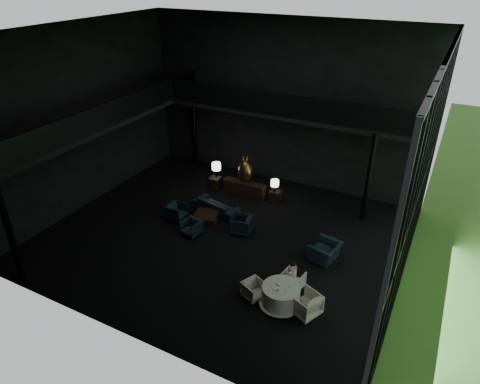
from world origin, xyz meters
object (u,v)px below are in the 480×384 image
at_px(dining_chair_north, 293,280).
at_px(dining_chair_east, 306,302).
at_px(window_armchair, 325,248).
at_px(child, 292,269).
at_px(sofa, 217,204).
at_px(table_lamp_right, 275,184).
at_px(side_table_left, 215,183).
at_px(lounge_armchair_west, 177,211).
at_px(lounge_armchair_south, 191,227).
at_px(bronze_urn, 245,170).
at_px(table_lamp_left, 216,167).
at_px(console, 244,188).
at_px(side_table_right, 275,196).
at_px(dining_table, 281,297).
at_px(dining_chair_west, 254,290).
at_px(coffee_table, 206,218).
at_px(lounge_armchair_east, 241,223).

xyz_separation_m(dining_chair_north, dining_chair_east, (0.81, -0.98, 0.14)).
distance_m(window_armchair, child, 2.13).
xyz_separation_m(sofa, dining_chair_north, (4.90, -3.18, -0.13)).
bearing_deg(dining_chair_north, sofa, -24.59).
bearing_deg(dining_chair_east, table_lamp_right, -124.78).
relative_size(side_table_left, lounge_armchair_west, 0.72).
height_order(lounge_armchair_south, dining_chair_east, dining_chair_east).
relative_size(bronze_urn, table_lamp_left, 1.82).
distance_m(table_lamp_right, lounge_armchair_west, 4.67).
bearing_deg(table_lamp_left, console, -3.83).
bearing_deg(lounge_armchair_west, bronze_urn, -24.31).
bearing_deg(side_table_right, window_armchair, -43.76).
xyz_separation_m(dining_table, dining_chair_west, (-0.94, -0.07, -0.03)).
bearing_deg(dining_chair_north, bronze_urn, -41.21).
xyz_separation_m(dining_chair_north, child, (-0.05, 0.02, 0.43)).
distance_m(side_table_right, dining_table, 6.99).
bearing_deg(table_lamp_left, table_lamp_right, -2.21).
height_order(lounge_armchair_west, dining_chair_east, dining_chair_east).
distance_m(lounge_armchair_west, dining_chair_north, 6.47).
xyz_separation_m(table_lamp_right, dining_table, (2.92, -6.21, -0.66)).
relative_size(lounge_armchair_south, dining_chair_west, 1.15).
bearing_deg(bronze_urn, window_armchair, -33.20).
relative_size(sofa, child, 3.72).
bearing_deg(lounge_armchair_south, table_lamp_right, 74.62).
height_order(coffee_table, dining_chair_east, dining_chair_east).
bearing_deg(coffee_table, sofa, 90.81).
bearing_deg(window_armchair, side_table_left, -104.05).
height_order(side_table_right, coffee_table, side_table_right).
xyz_separation_m(coffee_table, child, (4.83, -2.19, 0.54)).
relative_size(sofa, coffee_table, 2.39).
xyz_separation_m(lounge_armchair_east, dining_table, (3.13, -3.24, -0.11)).
distance_m(side_table_left, coffee_table, 3.25).
height_order(console, coffee_table, console).
height_order(console, table_lamp_left, table_lamp_left).
bearing_deg(bronze_urn, side_table_right, -0.08).
bearing_deg(table_lamp_right, table_lamp_left, 177.79).
distance_m(table_lamp_right, child, 5.97).
distance_m(sofa, dining_chair_north, 5.84).
bearing_deg(table_lamp_left, sofa, -59.67).
height_order(coffee_table, dining_chair_west, dining_chair_west).
distance_m(lounge_armchair_east, dining_table, 4.51).
bearing_deg(console, table_lamp_right, -0.58).
height_order(side_table_left, coffee_table, side_table_left).
relative_size(console, window_armchair, 1.83).
bearing_deg(dining_table, lounge_armchair_south, 156.45).
relative_size(bronze_urn, lounge_armchair_west, 1.70).
relative_size(lounge_armchair_west, lounge_armchair_east, 0.90).
bearing_deg(side_table_left, table_lamp_right, 0.39).
bearing_deg(dining_chair_north, dining_chair_east, 138.02).
height_order(sofa, lounge_armchair_south, sofa).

